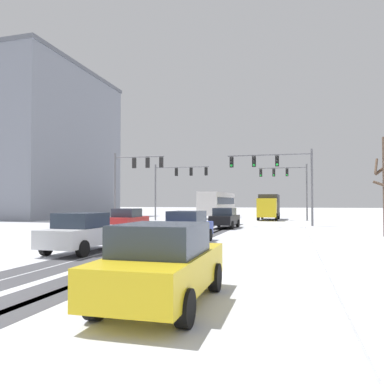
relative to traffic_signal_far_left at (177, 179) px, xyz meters
The scene contains 17 objects.
wheel_track_left_lane 22.45m from the traffic_signal_far_left, 68.80° to the right, with size 0.80×31.56×0.01m, color #4C4C51.
wheel_track_right_lane 21.82m from the traffic_signal_far_left, 73.78° to the right, with size 0.89×31.56×0.01m, color #4C4C51.
wheel_track_center 22.22m from the traffic_signal_far_left, 70.43° to the right, with size 1.02×31.56×0.01m, color #4C4C51.
wheel_track_oncoming 21.58m from the traffic_signal_far_left, 76.35° to the right, with size 0.90×31.56×0.01m, color #4C4C51.
sidewalk_kerb_right 27.39m from the traffic_signal_far_left, 54.19° to the right, with size 4.00×31.56×0.12m, color white.
traffic_signal_far_left is the anchor object (origin of this frame).
traffic_signal_near_right 14.20m from the traffic_signal_far_left, 35.51° to the right, with size 7.08×0.65×6.50m.
traffic_signal_near_left 10.01m from the traffic_signal_far_left, 94.16° to the right, with size 4.66×0.56×6.50m.
traffic_signal_far_right 12.79m from the traffic_signal_far_left, 17.53° to the left, with size 5.54×0.42×6.50m.
car_black_lead 13.81m from the traffic_signal_far_left, 55.01° to the right, with size 1.94×4.15×1.62m.
car_red_second 16.38m from the traffic_signal_far_left, 84.77° to the right, with size 1.92×4.14×1.62m.
car_blue_third 23.67m from the traffic_signal_far_left, 70.70° to the right, with size 1.91×4.14×1.62m.
car_white_fourth 27.16m from the traffic_signal_far_left, 80.32° to the right, with size 1.88×4.12×1.62m.
car_yellow_cab_sixth 34.65m from the traffic_signal_far_left, 72.50° to the right, with size 1.89×4.13×1.62m.
bus_oncoming 9.10m from the traffic_signal_far_left, 68.92° to the left, with size 3.01×11.09×3.38m.
box_truck_delivery 11.58m from the traffic_signal_far_left, 25.55° to the left, with size 2.37×7.43×3.02m.
office_building_far_left_block 26.88m from the traffic_signal_far_left, behind, with size 23.36×21.49×20.58m.
Camera 1 is at (6.97, -5.00, 2.04)m, focal length 34.20 mm.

